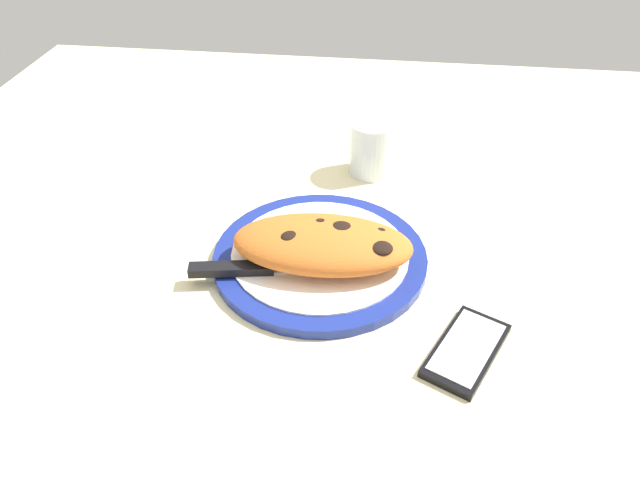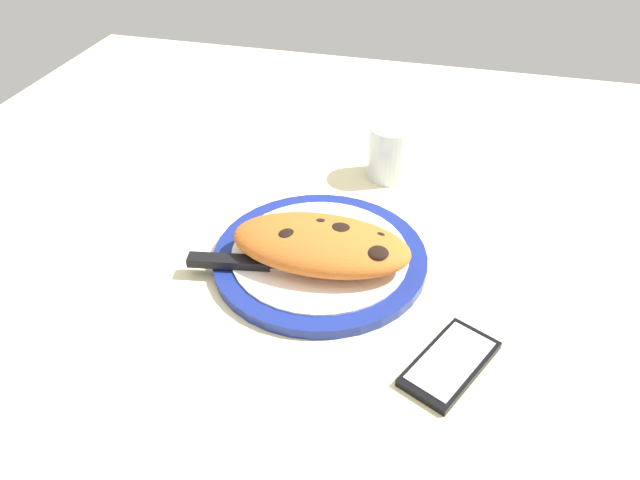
# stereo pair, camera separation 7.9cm
# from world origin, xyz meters

# --- Properties ---
(ground_plane) EXTENTS (1.50, 1.50, 0.03)m
(ground_plane) POSITION_xyz_m (0.00, 0.00, -0.01)
(ground_plane) COLOR beige
(plate) EXTENTS (0.29, 0.29, 0.02)m
(plate) POSITION_xyz_m (0.00, 0.00, 0.01)
(plate) COLOR navy
(plate) RESTS_ON ground_plane
(calzone) EXTENTS (0.24, 0.12, 0.05)m
(calzone) POSITION_xyz_m (-0.01, 0.02, 0.04)
(calzone) COLOR #C16023
(calzone) RESTS_ON plate
(fork) EXTENTS (0.17, 0.05, 0.00)m
(fork) POSITION_xyz_m (-0.01, -0.06, 0.02)
(fork) COLOR silver
(fork) RESTS_ON plate
(knife) EXTENTS (0.24, 0.06, 0.01)m
(knife) POSITION_xyz_m (0.08, 0.05, 0.02)
(knife) COLOR silver
(knife) RESTS_ON plate
(smartphone) EXTENTS (0.11, 0.14, 0.01)m
(smartphone) POSITION_xyz_m (-0.19, 0.14, 0.01)
(smartphone) COLOR black
(smartphone) RESTS_ON ground_plane
(water_glass) EXTENTS (0.07, 0.07, 0.09)m
(water_glass) POSITION_xyz_m (-0.05, -0.25, 0.04)
(water_glass) COLOR silver
(water_glass) RESTS_ON ground_plane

